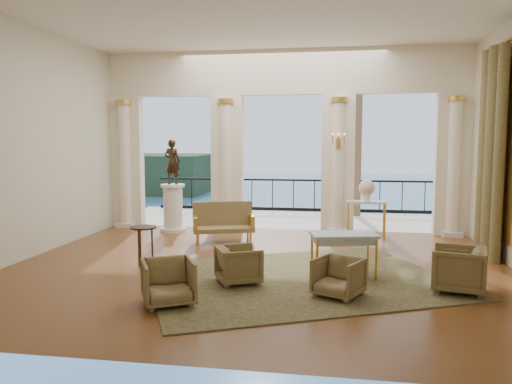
% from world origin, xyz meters
% --- Properties ---
extents(floor, '(9.00, 9.00, 0.00)m').
position_xyz_m(floor, '(0.00, 0.00, 0.00)').
color(floor, '#482C10').
rests_on(floor, ground).
extents(room_walls, '(9.00, 9.00, 9.00)m').
position_xyz_m(room_walls, '(0.00, -1.12, 2.88)').
color(room_walls, beige).
rests_on(room_walls, ground).
extents(arcade, '(9.00, 0.56, 4.50)m').
position_xyz_m(arcade, '(-0.00, 3.82, 2.58)').
color(arcade, '#F7E6C8').
rests_on(arcade, ground).
extents(terrace, '(10.00, 3.60, 0.10)m').
position_xyz_m(terrace, '(0.00, 5.80, -0.05)').
color(terrace, '#AFA28F').
rests_on(terrace, ground).
extents(balustrade, '(9.00, 0.06, 1.03)m').
position_xyz_m(balustrade, '(0.00, 7.40, 0.41)').
color(balustrade, black).
rests_on(balustrade, terrace).
extents(palm_tree, '(2.00, 2.00, 4.50)m').
position_xyz_m(palm_tree, '(2.00, 6.60, 4.09)').
color(palm_tree, '#4C3823').
rests_on(palm_tree, terrace).
extents(headland, '(22.00, 18.00, 6.00)m').
position_xyz_m(headland, '(-30.00, 70.00, -3.00)').
color(headland, black).
rests_on(headland, sea).
extents(sea, '(160.00, 160.00, 0.00)m').
position_xyz_m(sea, '(0.00, 60.00, -6.00)').
color(sea, '#30629B').
rests_on(sea, ground).
extents(curtain, '(0.33, 1.40, 4.09)m').
position_xyz_m(curtain, '(4.28, 1.50, 2.02)').
color(curtain, brown).
rests_on(curtain, ground).
extents(window_frame, '(0.04, 1.60, 3.40)m').
position_xyz_m(window_frame, '(4.47, 1.50, 2.10)').
color(window_frame, gold).
rests_on(window_frame, room_walls).
extents(wall_sconce, '(0.30, 0.11, 0.33)m').
position_xyz_m(wall_sconce, '(1.40, 3.51, 2.23)').
color(wall_sconce, gold).
rests_on(wall_sconce, arcade).
extents(rug, '(5.84, 5.33, 0.02)m').
position_xyz_m(rug, '(0.78, -0.64, 0.01)').
color(rug, '#2F3217').
rests_on(rug, ground).
extents(armchair_a, '(0.90, 0.88, 0.70)m').
position_xyz_m(armchair_a, '(-0.91, -2.20, 0.35)').
color(armchair_a, '#443520').
rests_on(armchair_a, ground).
extents(armchair_b, '(0.82, 0.80, 0.64)m').
position_xyz_m(armchair_b, '(1.42, -1.47, 0.32)').
color(armchair_b, '#443520').
rests_on(armchair_b, ground).
extents(armchair_c, '(0.85, 0.89, 0.76)m').
position_xyz_m(armchair_c, '(3.20, -0.94, 0.38)').
color(armchair_c, '#443520').
rests_on(armchair_c, ground).
extents(armchair_d, '(0.83, 0.85, 0.67)m').
position_xyz_m(armchair_d, '(-0.15, -1.02, 0.33)').
color(armchair_d, '#443520').
rests_on(armchair_d, ground).
extents(settee, '(1.46, 0.96, 0.89)m').
position_xyz_m(settee, '(-1.14, 2.17, 0.44)').
color(settee, '#443520').
rests_on(settee, ground).
extents(game_table, '(1.17, 0.80, 0.73)m').
position_xyz_m(game_table, '(1.50, -0.35, 0.66)').
color(game_table, '#92A9B5').
rests_on(game_table, ground).
extents(pedestal, '(0.65, 0.65, 1.19)m').
position_xyz_m(pedestal, '(-2.67, 3.25, 0.57)').
color(pedestal, silver).
rests_on(pedestal, ground).
extents(statue, '(0.44, 0.32, 1.11)m').
position_xyz_m(statue, '(-2.67, 3.25, 1.74)').
color(statue, '#302115').
rests_on(statue, pedestal).
extents(console_table, '(0.94, 0.39, 0.88)m').
position_xyz_m(console_table, '(2.06, 3.05, 0.73)').
color(console_table, silver).
rests_on(console_table, ground).
extents(urn, '(0.37, 0.37, 0.50)m').
position_xyz_m(urn, '(2.06, 3.05, 1.16)').
color(urn, white).
rests_on(urn, console_table).
extents(side_table, '(0.46, 0.46, 0.75)m').
position_xyz_m(side_table, '(-2.00, -0.36, 0.65)').
color(side_table, black).
rests_on(side_table, ground).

